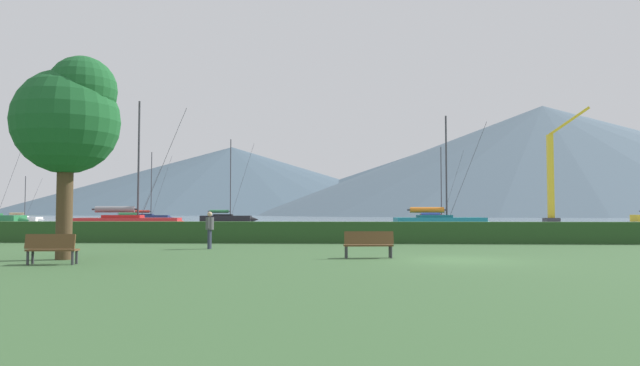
{
  "coord_description": "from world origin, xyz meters",
  "views": [
    {
      "loc": [
        -3.49,
        -20.25,
        1.63
      ],
      "look_at": [
        -7.46,
        50.47,
        5.15
      ],
      "focal_mm": 33.0,
      "sensor_mm": 36.0,
      "label": 1
    }
  ],
  "objects_px": {
    "sailboat_slip_5": "(135,221)",
    "sailboat_slip_11": "(227,219)",
    "park_bench_near_path": "(369,243)",
    "sailboat_slip_6": "(148,218)",
    "sailboat_slip_1": "(438,221)",
    "park_bench_under_tree": "(52,248)",
    "sailboat_slip_9": "(131,224)",
    "person_seated_viewer": "(210,227)",
    "sailboat_slip_8": "(441,223)",
    "sailboat_slip_10": "(22,219)",
    "park_tree": "(70,116)",
    "dock_crane": "(552,184)"
  },
  "relations": [
    {
      "from": "sailboat_slip_1",
      "to": "person_seated_viewer",
      "type": "height_order",
      "value": "sailboat_slip_1"
    },
    {
      "from": "sailboat_slip_8",
      "to": "sailboat_slip_10",
      "type": "bearing_deg",
      "value": 143.3
    },
    {
      "from": "sailboat_slip_1",
      "to": "sailboat_slip_6",
      "type": "xyz_separation_m",
      "value": [
        -44.66,
        27.25,
        0.14
      ]
    },
    {
      "from": "sailboat_slip_10",
      "to": "park_bench_under_tree",
      "type": "height_order",
      "value": "sailboat_slip_10"
    },
    {
      "from": "park_bench_near_path",
      "to": "park_tree",
      "type": "xyz_separation_m",
      "value": [
        -10.38,
        -1.16,
        4.43
      ]
    },
    {
      "from": "park_bench_near_path",
      "to": "park_tree",
      "type": "distance_m",
      "value": 11.34
    },
    {
      "from": "sailboat_slip_5",
      "to": "sailboat_slip_11",
      "type": "bearing_deg",
      "value": 38.7
    },
    {
      "from": "park_bench_near_path",
      "to": "person_seated_viewer",
      "type": "xyz_separation_m",
      "value": [
        -6.91,
        4.91,
        0.44
      ]
    },
    {
      "from": "sailboat_slip_9",
      "to": "person_seated_viewer",
      "type": "distance_m",
      "value": 21.03
    },
    {
      "from": "sailboat_slip_5",
      "to": "sailboat_slip_11",
      "type": "xyz_separation_m",
      "value": [
        9.65,
        10.44,
        0.16
      ]
    },
    {
      "from": "sailboat_slip_11",
      "to": "dock_crane",
      "type": "bearing_deg",
      "value": -0.08
    },
    {
      "from": "sailboat_slip_1",
      "to": "sailboat_slip_11",
      "type": "height_order",
      "value": "sailboat_slip_11"
    },
    {
      "from": "sailboat_slip_6",
      "to": "sailboat_slip_8",
      "type": "height_order",
      "value": "sailboat_slip_6"
    },
    {
      "from": "sailboat_slip_11",
      "to": "park_bench_near_path",
      "type": "xyz_separation_m",
      "value": [
        18.82,
        -63.37,
        -0.18
      ]
    },
    {
      "from": "park_bench_under_tree",
      "to": "sailboat_slip_1",
      "type": "bearing_deg",
      "value": 65.01
    },
    {
      "from": "sailboat_slip_5",
      "to": "park_bench_under_tree",
      "type": "distance_m",
      "value": 59.05
    },
    {
      "from": "park_tree",
      "to": "park_bench_near_path",
      "type": "bearing_deg",
      "value": 6.4
    },
    {
      "from": "sailboat_slip_6",
      "to": "sailboat_slip_11",
      "type": "relative_size",
      "value": 0.96
    },
    {
      "from": "sailboat_slip_11",
      "to": "park_bench_near_path",
      "type": "relative_size",
      "value": 6.9
    },
    {
      "from": "sailboat_slip_1",
      "to": "sailboat_slip_11",
      "type": "bearing_deg",
      "value": 151.93
    },
    {
      "from": "dock_crane",
      "to": "sailboat_slip_5",
      "type": "bearing_deg",
      "value": -166.18
    },
    {
      "from": "sailboat_slip_5",
      "to": "dock_crane",
      "type": "bearing_deg",
      "value": 5.26
    },
    {
      "from": "sailboat_slip_5",
      "to": "sailboat_slip_6",
      "type": "distance_m",
      "value": 24.55
    },
    {
      "from": "park_bench_near_path",
      "to": "sailboat_slip_6",
      "type": "bearing_deg",
      "value": 109.15
    },
    {
      "from": "sailboat_slip_1",
      "to": "sailboat_slip_5",
      "type": "xyz_separation_m",
      "value": [
        -37.98,
        3.63,
        -0.01
      ]
    },
    {
      "from": "sailboat_slip_9",
      "to": "park_bench_near_path",
      "type": "relative_size",
      "value": 5.74
    },
    {
      "from": "sailboat_slip_11",
      "to": "park_tree",
      "type": "distance_m",
      "value": 65.23
    },
    {
      "from": "sailboat_slip_1",
      "to": "person_seated_viewer",
      "type": "relative_size",
      "value": 5.69
    },
    {
      "from": "sailboat_slip_5",
      "to": "park_bench_under_tree",
      "type": "relative_size",
      "value": 4.87
    },
    {
      "from": "sailboat_slip_5",
      "to": "sailboat_slip_6",
      "type": "relative_size",
      "value": 0.64
    },
    {
      "from": "sailboat_slip_8",
      "to": "park_bench_near_path",
      "type": "distance_m",
      "value": 30.06
    },
    {
      "from": "sailboat_slip_5",
      "to": "sailboat_slip_6",
      "type": "height_order",
      "value": "sailboat_slip_6"
    },
    {
      "from": "sailboat_slip_1",
      "to": "park_tree",
      "type": "xyz_separation_m",
      "value": [
        -19.89,
        -50.47,
        4.4
      ]
    },
    {
      "from": "sailboat_slip_1",
      "to": "park_tree",
      "type": "distance_m",
      "value": 54.43
    },
    {
      "from": "sailboat_slip_1",
      "to": "sailboat_slip_8",
      "type": "distance_m",
      "value": 20.21
    },
    {
      "from": "sailboat_slip_8",
      "to": "sailboat_slip_11",
      "type": "xyz_separation_m",
      "value": [
        -25.67,
        34.11,
        -0.0
      ]
    },
    {
      "from": "sailboat_slip_5",
      "to": "park_bench_near_path",
      "type": "distance_m",
      "value": 60.1
    },
    {
      "from": "sailboat_slip_9",
      "to": "person_seated_viewer",
      "type": "xyz_separation_m",
      "value": [
        10.59,
        -18.17,
        0.25
      ]
    },
    {
      "from": "sailboat_slip_1",
      "to": "park_bench_under_tree",
      "type": "bearing_deg",
      "value": -111.98
    },
    {
      "from": "sailboat_slip_5",
      "to": "park_tree",
      "type": "xyz_separation_m",
      "value": [
        18.09,
        -54.1,
        4.41
      ]
    },
    {
      "from": "sailboat_slip_8",
      "to": "sailboat_slip_10",
      "type": "height_order",
      "value": "sailboat_slip_8"
    },
    {
      "from": "park_bench_under_tree",
      "to": "person_seated_viewer",
      "type": "distance_m",
      "value": 8.57
    },
    {
      "from": "person_seated_viewer",
      "to": "sailboat_slip_10",
      "type": "bearing_deg",
      "value": 126.71
    },
    {
      "from": "sailboat_slip_10",
      "to": "person_seated_viewer",
      "type": "bearing_deg",
      "value": -51.18
    },
    {
      "from": "sailboat_slip_11",
      "to": "sailboat_slip_9",
      "type": "bearing_deg",
      "value": -92.56
    },
    {
      "from": "park_tree",
      "to": "sailboat_slip_8",
      "type": "bearing_deg",
      "value": 60.48
    },
    {
      "from": "dock_crane",
      "to": "sailboat_slip_1",
      "type": "bearing_deg",
      "value": -137.31
    },
    {
      "from": "person_seated_viewer",
      "to": "park_bench_near_path",
      "type": "bearing_deg",
      "value": -34.5
    },
    {
      "from": "sailboat_slip_6",
      "to": "park_bench_under_tree",
      "type": "xyz_separation_m",
      "value": [
        25.25,
        -79.68,
        -0.18
      ]
    },
    {
      "from": "sailboat_slip_9",
      "to": "person_seated_viewer",
      "type": "relative_size",
      "value": 6.17
    }
  ]
}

